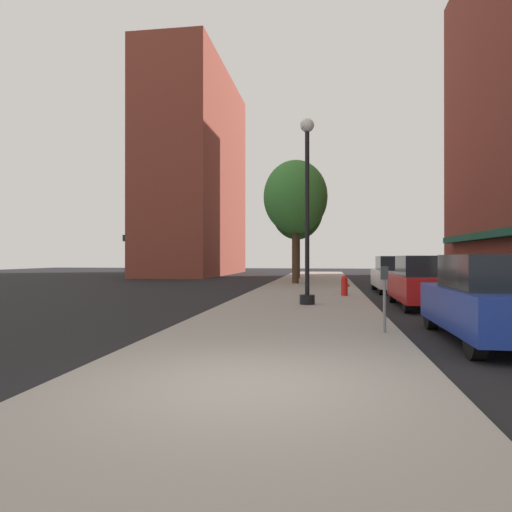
% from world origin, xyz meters
% --- Properties ---
extents(ground_plane, '(90.00, 90.00, 0.00)m').
position_xyz_m(ground_plane, '(4.00, 18.00, 0.00)').
color(ground_plane, black).
extents(sidewalk_slab, '(4.80, 50.00, 0.12)m').
position_xyz_m(sidewalk_slab, '(0.00, 19.00, 0.06)').
color(sidewalk_slab, gray).
rests_on(sidewalk_slab, ground).
extents(building_far_background, '(6.80, 18.00, 18.48)m').
position_xyz_m(building_far_background, '(-11.01, 37.00, 9.22)').
color(building_far_background, brown).
rests_on(building_far_background, ground).
extents(lamppost, '(0.48, 0.48, 5.90)m').
position_xyz_m(lamppost, '(0.30, 9.62, 3.20)').
color(lamppost, black).
rests_on(lamppost, sidewalk_slab).
extents(fire_hydrant, '(0.33, 0.26, 0.79)m').
position_xyz_m(fire_hydrant, '(1.59, 13.21, 0.52)').
color(fire_hydrant, red).
rests_on(fire_hydrant, sidewalk_slab).
extents(parking_meter_near, '(0.14, 0.09, 1.31)m').
position_xyz_m(parking_meter_near, '(2.05, 4.23, 0.95)').
color(parking_meter_near, slate).
rests_on(parking_meter_near, sidewalk_slab).
extents(tree_near, '(3.65, 3.65, 6.94)m').
position_xyz_m(tree_near, '(-1.18, 28.11, 4.93)').
color(tree_near, '#422D1E').
rests_on(tree_near, sidewalk_slab).
extents(tree_mid, '(3.65, 3.65, 7.03)m').
position_xyz_m(tree_mid, '(-0.87, 21.62, 5.02)').
color(tree_mid, '#422D1E').
rests_on(tree_mid, sidewalk_slab).
extents(car_blue, '(1.80, 4.30, 1.66)m').
position_xyz_m(car_blue, '(4.00, 3.96, 0.81)').
color(car_blue, black).
rests_on(car_blue, ground).
extents(car_red, '(1.80, 4.30, 1.66)m').
position_xyz_m(car_red, '(4.00, 10.24, 0.81)').
color(car_red, black).
rests_on(car_red, ground).
extents(car_white, '(1.80, 4.30, 1.66)m').
position_xyz_m(car_white, '(4.00, 16.92, 0.81)').
color(car_white, black).
rests_on(car_white, ground).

